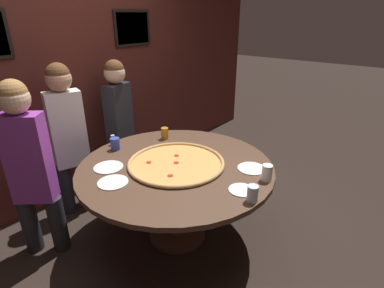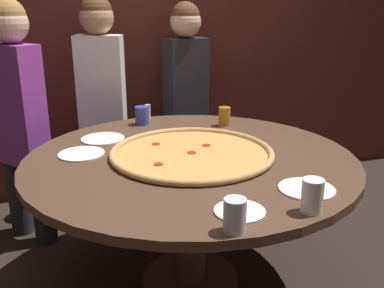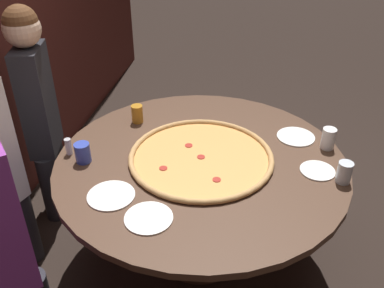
{
  "view_description": "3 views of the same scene",
  "coord_description": "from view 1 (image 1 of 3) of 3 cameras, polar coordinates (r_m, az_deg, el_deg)",
  "views": [
    {
      "loc": [
        -1.64,
        -1.52,
        1.9
      ],
      "look_at": [
        0.12,
        -0.08,
        0.91
      ],
      "focal_mm": 28.0,
      "sensor_mm": 36.0,
      "label": 1
    },
    {
      "loc": [
        -0.56,
        -1.92,
        1.45
      ],
      "look_at": [
        0.01,
        -0.0,
        0.8
      ],
      "focal_mm": 40.0,
      "sensor_mm": 36.0,
      "label": 2
    },
    {
      "loc": [
        -1.95,
        -0.29,
        2.11
      ],
      "look_at": [
        -0.02,
        0.05,
        0.85
      ],
      "focal_mm": 40.0,
      "sensor_mm": 36.0,
      "label": 3
    }
  ],
  "objects": [
    {
      "name": "ground_plane",
      "position": [
        2.94,
        -2.79,
        -16.83
      ],
      "size": [
        24.0,
        24.0,
        0.0
      ],
      "primitive_type": "plane",
      "color": "black"
    },
    {
      "name": "back_wall",
      "position": [
        3.42,
        -21.59,
        11.89
      ],
      "size": [
        6.4,
        0.08,
        2.6
      ],
      "color": "#4C1E19",
      "rests_on": "ground_plane"
    },
    {
      "name": "dining_table",
      "position": [
        2.58,
        -3.06,
        -6.37
      ],
      "size": [
        1.63,
        1.63,
        0.74
      ],
      "color": "#4C3323",
      "rests_on": "ground_plane"
    },
    {
      "name": "giant_pizza",
      "position": [
        2.52,
        -2.99,
        -3.59
      ],
      "size": [
        0.82,
        0.82,
        0.03
      ],
      "color": "#E0994C",
      "rests_on": "dining_table"
    },
    {
      "name": "drink_cup_by_shaker",
      "position": [
        3.03,
        -5.21,
        2.05
      ],
      "size": [
        0.07,
        0.07,
        0.12
      ],
      "primitive_type": "cylinder",
      "color": "#BC7A23",
      "rests_on": "dining_table"
    },
    {
      "name": "drink_cup_far_left",
      "position": [
        2.86,
        -14.42,
        0.04
      ],
      "size": [
        0.09,
        0.09,
        0.11
      ],
      "primitive_type": "cylinder",
      "color": "#384CB7",
      "rests_on": "dining_table"
    },
    {
      "name": "drink_cup_centre_back",
      "position": [
        2.07,
        11.46,
        -9.24
      ],
      "size": [
        0.08,
        0.08,
        0.12
      ],
      "primitive_type": "cylinder",
      "color": "silver",
      "rests_on": "dining_table"
    },
    {
      "name": "drink_cup_far_right",
      "position": [
        2.33,
        14.1,
        -5.32
      ],
      "size": [
        0.08,
        0.08,
        0.13
      ],
      "primitive_type": "cylinder",
      "color": "white",
      "rests_on": "dining_table"
    },
    {
      "name": "white_plate_beside_cup",
      "position": [
        2.56,
        -15.63,
        -4.28
      ],
      "size": [
        0.24,
        0.24,
        0.01
      ],
      "primitive_type": "cylinder",
      "color": "white",
      "rests_on": "dining_table"
    },
    {
      "name": "white_plate_right_side",
      "position": [
        2.2,
        9.48,
        -8.58
      ],
      "size": [
        0.19,
        0.19,
        0.01
      ],
      "primitive_type": "cylinder",
      "color": "white",
      "rests_on": "dining_table"
    },
    {
      "name": "white_plate_left_side",
      "position": [
        2.33,
        -14.83,
        -7.07
      ],
      "size": [
        0.23,
        0.23,
        0.01
      ],
      "primitive_type": "cylinder",
      "color": "white",
      "rests_on": "dining_table"
    },
    {
      "name": "white_plate_near_front",
      "position": [
        2.5,
        11.26,
        -4.58
      ],
      "size": [
        0.23,
        0.23,
        0.01
      ],
      "primitive_type": "cylinder",
      "color": "white",
      "rests_on": "dining_table"
    },
    {
      "name": "condiment_shaker",
      "position": [
        2.98,
        -14.81,
        0.78
      ],
      "size": [
        0.04,
        0.04,
        0.1
      ],
      "color": "silver",
      "rests_on": "dining_table"
    },
    {
      "name": "diner_side_right",
      "position": [
        2.64,
        -28.6,
        -3.1
      ],
      "size": [
        0.35,
        0.37,
        1.49
      ],
      "rotation": [
        0.0,
        0.0,
        2.3
      ],
      "color": "#232328",
      "rests_on": "ground_plane"
    },
    {
      "name": "diner_centre_back",
      "position": [
        3.1,
        -22.54,
        2.04
      ],
      "size": [
        0.4,
        0.25,
        1.51
      ],
      "rotation": [
        0.0,
        0.0,
        2.85
      ],
      "color": "#232328",
      "rests_on": "ground_plane"
    },
    {
      "name": "diner_side_left",
      "position": [
        3.43,
        -13.69,
        4.74
      ],
      "size": [
        0.39,
        0.23,
        1.47
      ],
      "rotation": [
        0.0,
        0.0,
        -2.89
      ],
      "color": "#232328",
      "rests_on": "ground_plane"
    }
  ]
}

